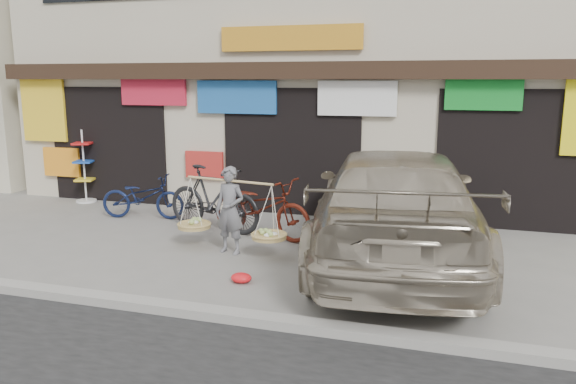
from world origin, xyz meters
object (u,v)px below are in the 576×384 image
(bike_2, at_px, (261,207))
(street_vendor, at_px, (230,214))
(display_rack, at_px, (85,173))
(bike_0, at_px, (143,197))
(bike_1, at_px, (213,199))
(suv, at_px, (395,205))

(bike_2, bearing_deg, street_vendor, -172.55)
(display_rack, bearing_deg, bike_0, -25.36)
(bike_2, bearing_deg, display_rack, 87.83)
(bike_0, distance_m, bike_1, 1.88)
(bike_2, distance_m, suv, 2.59)
(bike_2, relative_size, display_rack, 1.24)
(street_vendor, xyz_separation_m, suv, (2.66, 0.48, 0.23))
(suv, xyz_separation_m, display_rack, (-7.52, 2.24, -0.21))
(display_rack, bearing_deg, bike_2, -17.92)
(bike_2, height_order, display_rack, display_rack)
(suv, bearing_deg, bike_2, -21.54)
(street_vendor, bearing_deg, bike_0, 157.80)
(bike_0, relative_size, display_rack, 1.03)
(street_vendor, bearing_deg, bike_1, 134.97)
(street_vendor, height_order, suv, suv)
(street_vendor, xyz_separation_m, bike_2, (0.16, 1.09, -0.11))
(bike_2, bearing_deg, suv, -88.18)
(suv, bearing_deg, street_vendor, 2.52)
(bike_0, bearing_deg, bike_2, -111.68)
(bike_0, distance_m, bike_2, 2.90)
(street_vendor, relative_size, bike_2, 0.95)
(bike_1, xyz_separation_m, bike_2, (1.02, -0.13, -0.07))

